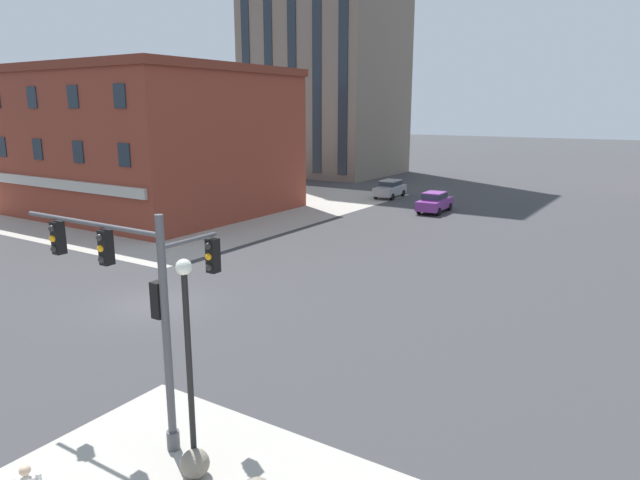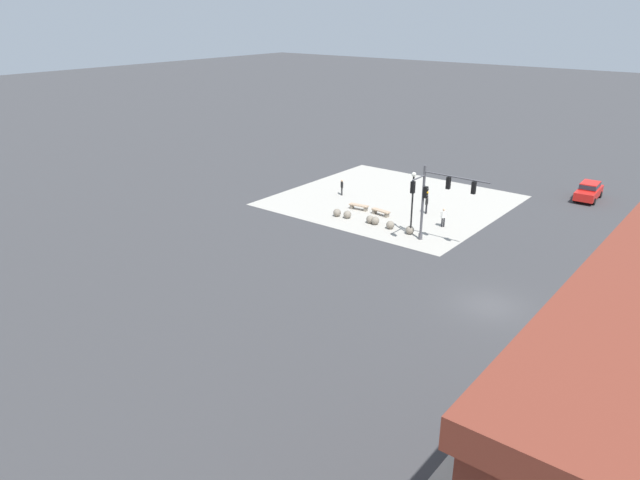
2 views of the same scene
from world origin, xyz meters
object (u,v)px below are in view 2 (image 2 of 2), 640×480
object	(u,v)px
bollard_sphere_curb_a	(410,230)
street_lamp_corner_near	(413,196)
pedestrian_walking_east	(443,216)
pedestrian_at_curb	(427,203)
bollard_sphere_curb_c	(375,221)
bollard_sphere_curb_e	(347,215)
bench_mid_block	(359,206)
bench_near_signal	(381,212)
traffic_signal_main	(434,195)
bollard_sphere_curb_f	(337,213)
bollard_sphere_curb_b	(390,225)
bollard_sphere_curb_d	(370,219)
pedestrian_near_bench	(342,186)
car_cross_westbound	(589,190)

from	to	relation	value
bollard_sphere_curb_a	street_lamp_corner_near	distance (m)	2.94
pedestrian_walking_east	pedestrian_at_curb	bearing A→B (deg)	-38.44
bollard_sphere_curb_c	bollard_sphere_curb_e	bearing A→B (deg)	3.58
bench_mid_block	bench_near_signal	bearing A→B (deg)	178.32
traffic_signal_main	street_lamp_corner_near	world-z (taller)	traffic_signal_main
bollard_sphere_curb_f	bench_mid_block	bearing A→B (deg)	-100.22
bollard_sphere_curb_b	bench_mid_block	xyz separation A→B (m)	(4.86, -2.45, -0.02)
traffic_signal_main	bollard_sphere_curb_a	xyz separation A→B (m)	(2.27, -0.72, -3.56)
traffic_signal_main	bollard_sphere_curb_d	world-z (taller)	traffic_signal_main
traffic_signal_main	street_lamp_corner_near	bearing A→B (deg)	-15.69
bench_near_signal	pedestrian_walking_east	distance (m)	5.76
bollard_sphere_curb_b	pedestrian_walking_east	xyz separation A→B (m)	(-3.21, -3.12, 0.59)
pedestrian_near_bench	traffic_signal_main	bearing A→B (deg)	155.49
bollard_sphere_curb_b	pedestrian_walking_east	distance (m)	4.51
bollard_sphere_curb_f	pedestrian_near_bench	distance (m)	6.32
bollard_sphere_curb_c	pedestrian_walking_east	distance (m)	5.66
car_cross_westbound	pedestrian_at_curb	bearing A→B (deg)	52.62
bollard_sphere_curb_c	car_cross_westbound	xyz separation A→B (m)	(-12.11, -18.45, 0.58)
bollard_sphere_curb_d	bench_near_signal	distance (m)	2.28
bollard_sphere_curb_a	bollard_sphere_curb_e	size ratio (longest dim) A/B	1.00
traffic_signal_main	bench_near_signal	distance (m)	8.16
traffic_signal_main	pedestrian_at_curb	xyz separation A→B (m)	(3.72, -6.09, -2.94)
bollard_sphere_curb_c	bollard_sphere_curb_f	world-z (taller)	same
pedestrian_at_curb	traffic_signal_main	bearing A→B (deg)	121.43
bollard_sphere_curb_f	pedestrian_walking_east	distance (m)	9.19
traffic_signal_main	car_cross_westbound	bearing A→B (deg)	-108.32
street_lamp_corner_near	car_cross_westbound	bearing A→B (deg)	-114.49
bollard_sphere_curb_b	pedestrian_near_bench	xyz separation A→B (m)	(8.73, -5.11, 0.56)
bollard_sphere_curb_c	pedestrian_near_bench	world-z (taller)	pedestrian_near_bench
bollard_sphere_curb_a	bollard_sphere_curb_f	size ratio (longest dim) A/B	1.00
pedestrian_near_bench	car_cross_westbound	size ratio (longest dim) A/B	0.35
bench_near_signal	street_lamp_corner_near	size ratio (longest dim) A/B	0.35
pedestrian_near_bench	pedestrian_walking_east	bearing A→B (deg)	170.54
bollard_sphere_curb_f	street_lamp_corner_near	distance (m)	7.93
bench_mid_block	pedestrian_at_curb	bearing A→B (deg)	-151.58
traffic_signal_main	pedestrian_near_bench	size ratio (longest dim) A/B	3.80
bollard_sphere_curb_a	bollard_sphere_curb_d	distance (m)	3.97
pedestrian_walking_east	bollard_sphere_curb_e	bearing A→B (deg)	22.80
pedestrian_at_curb	bollard_sphere_curb_f	bearing A→B (deg)	43.70
bollard_sphere_curb_c	bollard_sphere_curb_d	world-z (taller)	same
bollard_sphere_curb_f	pedestrian_near_bench	xyz separation A→B (m)	(3.39, -5.31, 0.56)
bollard_sphere_curb_e	bollard_sphere_curb_f	size ratio (longest dim) A/B	1.00
pedestrian_walking_east	bollard_sphere_curb_b	bearing A→B (deg)	44.15
bollard_sphere_curb_c	bench_mid_block	distance (m)	4.04
bollard_sphere_curb_b	bollard_sphere_curb_f	xyz separation A→B (m)	(5.34, 0.20, 0.00)
bench_mid_block	pedestrian_near_bench	xyz separation A→B (m)	(3.87, -2.65, 0.57)
pedestrian_near_bench	bollard_sphere_curb_a	bearing A→B (deg)	154.09
street_lamp_corner_near	pedestrian_near_bench	bearing A→B (deg)	-26.14
bollard_sphere_curb_d	pedestrian_near_bench	world-z (taller)	pedestrian_near_bench
traffic_signal_main	bench_near_signal	world-z (taller)	traffic_signal_main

